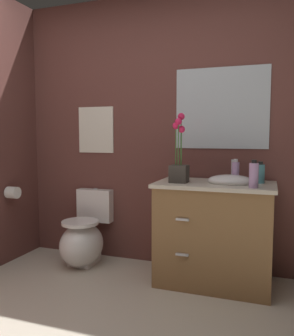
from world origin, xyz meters
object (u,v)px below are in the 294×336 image
at_px(lotion_bottle, 260,173).
at_px(wall_poster, 96,130).
at_px(vanity_cabinet, 214,232).
at_px(soap_bottle, 254,175).
at_px(hand_wash_bottle, 235,172).
at_px(wall_mirror, 221,108).
at_px(flower_vase, 179,161).
at_px(toilet_paper_roll, 13,192).
at_px(toilet, 84,239).

relative_size(lotion_bottle, wall_poster, 0.39).
bearing_deg(vanity_cabinet, wall_poster, 166.49).
xyz_separation_m(soap_bottle, hand_wash_bottle, (-0.15, 0.22, -0.01)).
distance_m(wall_poster, wall_mirror, 1.23).
bearing_deg(flower_vase, toilet_paper_roll, -176.72).
height_order(flower_vase, toilet_paper_roll, flower_vase).
bearing_deg(wall_poster, lotion_bottle, -7.28).
distance_m(vanity_cabinet, toilet_paper_roll, 1.89).
bearing_deg(soap_bottle, toilet, 172.39).
bearing_deg(hand_wash_bottle, wall_mirror, 122.03).
bearing_deg(wall_mirror, flower_vase, -126.79).
bearing_deg(toilet_paper_roll, wall_poster, 35.93).
bearing_deg(hand_wash_bottle, flower_vase, -163.74).
height_order(toilet, soap_bottle, soap_bottle).
relative_size(hand_wash_bottle, wall_poster, 0.43).
distance_m(toilet, hand_wash_bottle, 1.53).
height_order(lotion_bottle, wall_mirror, wall_mirror).
bearing_deg(toilet, wall_poster, 90.00).
xyz_separation_m(soap_bottle, lotion_bottle, (0.04, 0.27, -0.02)).
bearing_deg(lotion_bottle, wall_poster, 172.72).
relative_size(flower_vase, hand_wash_bottle, 2.92).
relative_size(vanity_cabinet, soap_bottle, 4.97).
bearing_deg(toilet, wall_mirror, 12.36).
xyz_separation_m(toilet, flower_vase, (0.94, -0.11, 0.76)).
height_order(toilet, vanity_cabinet, vanity_cabinet).
height_order(vanity_cabinet, hand_wash_bottle, hand_wash_bottle).
xyz_separation_m(soap_bottle, wall_poster, (-1.52, 0.47, 0.34)).
distance_m(flower_vase, wall_poster, 1.05).
relative_size(flower_vase, toilet_paper_roll, 5.08).
bearing_deg(wall_poster, soap_bottle, -17.18).
bearing_deg(toilet_paper_roll, flower_vase, 3.28).
bearing_deg(soap_bottle, vanity_cabinet, 149.52).
xyz_separation_m(toilet, toilet_paper_roll, (-0.64, -0.20, 0.44)).
distance_m(hand_wash_bottle, wall_poster, 1.44).
bearing_deg(hand_wash_bottle, vanity_cabinet, -162.75).
relative_size(flower_vase, soap_bottle, 2.73).
xyz_separation_m(vanity_cabinet, soap_bottle, (0.30, -0.18, 0.50)).
xyz_separation_m(flower_vase, hand_wash_bottle, (0.43, 0.13, -0.08)).
bearing_deg(flower_vase, hand_wash_bottle, 16.26).
bearing_deg(vanity_cabinet, flower_vase, -164.27).
distance_m(vanity_cabinet, hand_wash_bottle, 0.52).
height_order(flower_vase, hand_wash_bottle, flower_vase).
distance_m(flower_vase, hand_wash_bottle, 0.46).
xyz_separation_m(toilet, vanity_cabinet, (1.22, -0.03, 0.19)).
distance_m(vanity_cabinet, soap_bottle, 0.61).
relative_size(hand_wash_bottle, toilet_paper_roll, 1.74).
bearing_deg(toilet, lotion_bottle, 2.48).
height_order(toilet, flower_vase, flower_vase).
xyz_separation_m(vanity_cabinet, toilet_paper_roll, (-1.86, -0.17, 0.25)).
relative_size(toilet, vanity_cabinet, 0.68).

